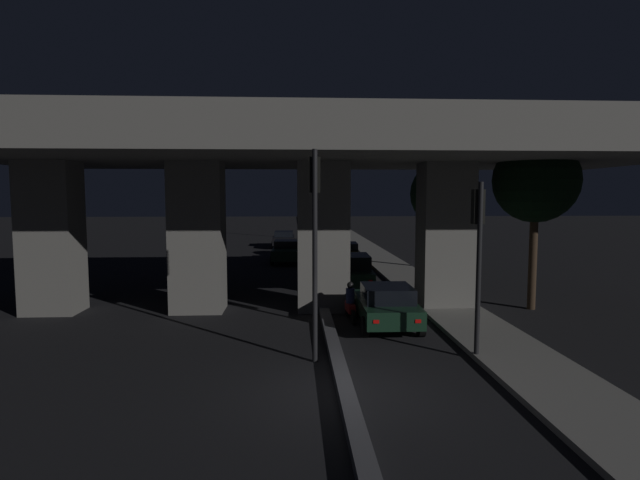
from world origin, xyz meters
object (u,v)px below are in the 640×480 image
at_px(street_lamp, 346,189).
at_px(car_dark_green_lead_oncoming, 286,251).
at_px(car_dark_green_lead, 386,305).
at_px(pedestrian_on_sidewalk, 440,280).
at_px(traffic_light_right_of_median, 478,239).
at_px(motorcycle_white_filtering_mid, 335,277).
at_px(car_black_second_oncoming, 284,239).
at_px(car_dark_green_second, 354,271).
at_px(motorcycle_red_filtering_near, 350,304).
at_px(car_taxi_yellow_third, 345,254).
at_px(traffic_light_left_of_median, 315,219).

distance_m(street_lamp, car_dark_green_lead_oncoming, 16.23).
height_order(street_lamp, car_dark_green_lead_oncoming, street_lamp).
bearing_deg(car_dark_green_lead, pedestrian_on_sidewalk, -40.37).
height_order(car_dark_green_lead, car_dark_green_lead_oncoming, car_dark_green_lead_oncoming).
bearing_deg(pedestrian_on_sidewalk, traffic_light_right_of_median, -98.38).
relative_size(street_lamp, motorcycle_white_filtering_mid, 4.86).
bearing_deg(motorcycle_white_filtering_mid, car_black_second_oncoming, 5.66).
height_order(car_dark_green_lead, motorcycle_white_filtering_mid, car_dark_green_lead).
bearing_deg(motorcycle_white_filtering_mid, car_dark_green_second, -72.99).
distance_m(traffic_light_right_of_median, car_dark_green_lead, 4.70).
xyz_separation_m(traffic_light_right_of_median, motorcycle_red_filtering_near, (-3.02, 4.39, -2.74)).
xyz_separation_m(street_lamp, car_taxi_yellow_third, (-1.84, -17.10, -4.35)).
bearing_deg(traffic_light_left_of_median, pedestrian_on_sidewalk, 50.82).
relative_size(car_taxi_yellow_third, motorcycle_white_filtering_mid, 2.61).
bearing_deg(car_black_second_oncoming, traffic_light_right_of_median, 11.53).
xyz_separation_m(car_black_second_oncoming, motorcycle_red_filtering_near, (2.94, -26.26, -0.15)).
height_order(traffic_light_right_of_median, car_dark_green_lead_oncoming, traffic_light_right_of_median).
height_order(traffic_light_left_of_median, car_taxi_yellow_third, traffic_light_left_of_median).
xyz_separation_m(car_dark_green_lead, car_dark_green_second, (-0.25, 7.40, 0.08)).
bearing_deg(car_dark_green_lead, traffic_light_right_of_median, -150.83).
bearing_deg(car_taxi_yellow_third, street_lamp, -4.26).
xyz_separation_m(traffic_light_left_of_median, street_lamp, (4.52, 35.23, 1.26)).
bearing_deg(car_dark_green_second, car_dark_green_lead, -176.20).
height_order(traffic_light_right_of_median, street_lamp, street_lamp).
bearing_deg(motorcycle_white_filtering_mid, car_dark_green_lead_oncoming, 11.42).
height_order(street_lamp, car_black_second_oncoming, street_lamp).
height_order(car_dark_green_second, motorcycle_red_filtering_near, car_dark_green_second).
xyz_separation_m(car_dark_green_lead, motorcycle_red_filtering_near, (-1.15, 0.95, -0.16)).
height_order(traffic_light_right_of_median, car_taxi_yellow_third, traffic_light_right_of_median).
xyz_separation_m(street_lamp, pedestrian_on_sidewalk, (0.97, -28.50, -4.11)).
relative_size(car_dark_green_lead, motorcycle_red_filtering_near, 2.19).
height_order(car_taxi_yellow_third, car_black_second_oncoming, car_taxi_yellow_third).
height_order(traffic_light_right_of_median, car_black_second_oncoming, traffic_light_right_of_median).
bearing_deg(car_dark_green_second, traffic_light_left_of_median, 169.48).
distance_m(traffic_light_left_of_median, motorcycle_red_filtering_near, 5.70).
bearing_deg(motorcycle_red_filtering_near, car_dark_green_lead, -132.86).
height_order(traffic_light_right_of_median, car_dark_green_second, traffic_light_right_of_median).
bearing_deg(car_black_second_oncoming, car_dark_green_lead_oncoming, 2.72).
bearing_deg(car_dark_green_lead_oncoming, street_lamp, 160.24).
height_order(car_dark_green_lead, pedestrian_on_sidewalk, pedestrian_on_sidewalk).
bearing_deg(car_taxi_yellow_third, traffic_light_left_of_median, 173.48).
bearing_deg(traffic_light_left_of_median, motorcycle_white_filtering_mid, 82.20).
bearing_deg(motorcycle_white_filtering_mid, car_dark_green_lead, -172.97).
xyz_separation_m(car_taxi_yellow_third, motorcycle_white_filtering_mid, (-1.24, -7.61, -0.22)).
height_order(traffic_light_left_of_median, motorcycle_white_filtering_mid, traffic_light_left_of_median).
distance_m(car_dark_green_second, motorcycle_white_filtering_mid, 1.03).
distance_m(traffic_light_left_of_median, street_lamp, 35.55).
xyz_separation_m(traffic_light_right_of_median, motorcycle_white_filtering_mid, (-3.06, 10.51, -2.76)).
bearing_deg(motorcycle_red_filtering_near, car_dark_green_second, -11.41).
height_order(car_taxi_yellow_third, motorcycle_white_filtering_mid, car_taxi_yellow_third).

